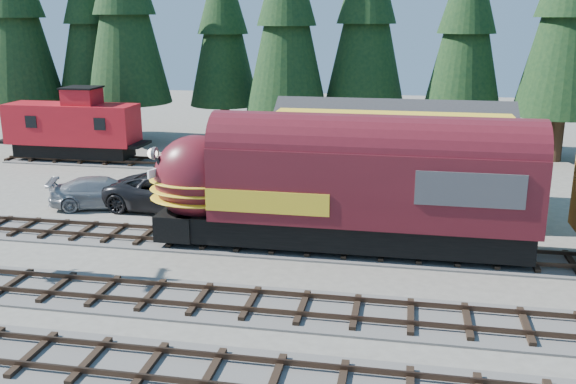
% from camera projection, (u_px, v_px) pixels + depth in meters
% --- Properties ---
extents(ground, '(120.00, 120.00, 0.00)m').
position_uv_depth(ground, '(377.00, 292.00, 23.09)').
color(ground, '#6B665B').
rests_on(ground, ground).
extents(track_spur, '(32.00, 3.20, 0.33)m').
position_uv_depth(track_spur, '(238.00, 167.00, 41.91)').
color(track_spur, '#4C4947').
rests_on(track_spur, ground).
extents(depot, '(12.80, 7.00, 5.30)m').
position_uv_depth(depot, '(390.00, 153.00, 32.25)').
color(depot, gold).
rests_on(depot, ground).
extents(conifer_backdrop, '(77.96, 23.52, 16.76)m').
position_uv_depth(conifer_backdrop, '(506.00, 11.00, 41.50)').
color(conifer_backdrop, black).
rests_on(conifer_backdrop, ground).
extents(locomotive, '(16.24, 3.23, 4.42)m').
position_uv_depth(locomotive, '(330.00, 191.00, 26.60)').
color(locomotive, black).
rests_on(locomotive, ground).
extents(caboose, '(8.90, 2.58, 4.63)m').
position_uv_depth(caboose, '(73.00, 127.00, 43.35)').
color(caboose, black).
rests_on(caboose, ground).
extents(pickup_truck_a, '(7.00, 3.71, 1.87)m').
position_uv_depth(pickup_truck_a, '(172.00, 192.00, 32.61)').
color(pickup_truck_a, black).
rests_on(pickup_truck_a, ground).
extents(pickup_truck_b, '(5.77, 3.74, 1.55)m').
position_uv_depth(pickup_truck_b, '(103.00, 192.00, 33.21)').
color(pickup_truck_b, '#989A9F').
rests_on(pickup_truck_b, ground).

